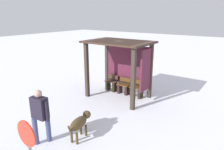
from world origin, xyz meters
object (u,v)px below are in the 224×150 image
at_px(bus_shelter, 124,58).
at_px(person_walking, 40,112).
at_px(bench_left_inside, 111,84).
at_px(bench_right_inside, 137,90).
at_px(bench_center_inside, 124,87).
at_px(dog, 80,123).

xyz_separation_m(bus_shelter, person_walking, (-0.02, -4.37, -0.78)).
relative_size(bench_left_inside, bench_right_inside, 1.01).
height_order(bench_right_inside, person_walking, person_walking).
relative_size(bus_shelter, bench_center_inside, 3.65).
bearing_deg(bench_left_inside, person_walking, -79.98).
bearing_deg(bench_right_inside, person_walking, -97.25).
relative_size(bus_shelter, person_walking, 1.69).
distance_m(bench_left_inside, bench_right_inside, 1.39).
relative_size(person_walking, dog, 1.52).
height_order(bus_shelter, bench_left_inside, bus_shelter).
distance_m(bus_shelter, bench_right_inside, 1.54).
relative_size(bench_center_inside, dog, 0.70).
relative_size(bus_shelter, bench_left_inside, 3.56).
bearing_deg(person_walking, dog, 47.53).
relative_size(bus_shelter, bench_right_inside, 3.60).
bearing_deg(person_walking, bench_right_inside, 82.75).
bearing_deg(bus_shelter, dog, -78.76).
bearing_deg(bench_center_inside, person_walking, -88.58).
distance_m(bench_center_inside, bench_right_inside, 0.69).
bearing_deg(bench_left_inside, bus_shelter, -13.64).
height_order(bench_left_inside, person_walking, person_walking).
bearing_deg(bench_right_inside, dog, -87.77).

